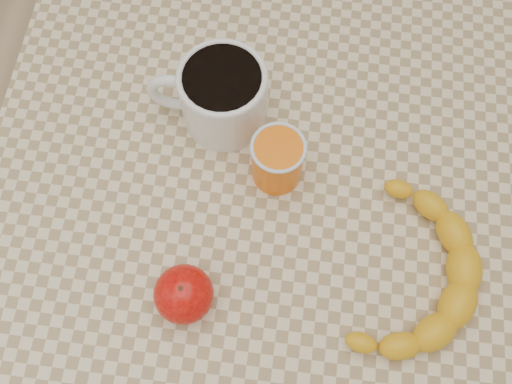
# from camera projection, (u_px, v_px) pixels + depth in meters

# --- Properties ---
(ground) EXTENTS (3.00, 3.00, 0.00)m
(ground) POSITION_uv_depth(u_px,v_px,m) (256.00, 299.00, 1.50)
(ground) COLOR tan
(ground) RESTS_ON ground
(table) EXTENTS (0.80, 0.80, 0.75)m
(table) POSITION_uv_depth(u_px,v_px,m) (256.00, 217.00, 0.89)
(table) COLOR beige
(table) RESTS_ON ground
(coffee_mug) EXTENTS (0.17, 0.13, 0.11)m
(coffee_mug) POSITION_uv_depth(u_px,v_px,m) (221.00, 95.00, 0.80)
(coffee_mug) COLOR white
(coffee_mug) RESTS_ON table
(orange_juice_glass) EXTENTS (0.08, 0.08, 0.09)m
(orange_juice_glass) POSITION_uv_depth(u_px,v_px,m) (278.00, 160.00, 0.78)
(orange_juice_glass) COLOR #EA6307
(orange_juice_glass) RESTS_ON table
(apple) EXTENTS (0.08, 0.08, 0.07)m
(apple) POSITION_uv_depth(u_px,v_px,m) (184.00, 294.00, 0.72)
(apple) COLOR #900405
(apple) RESTS_ON table
(banana) EXTENTS (0.39, 0.42, 0.05)m
(banana) POSITION_uv_depth(u_px,v_px,m) (414.00, 276.00, 0.74)
(banana) COLOR #F0B015
(banana) RESTS_ON table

